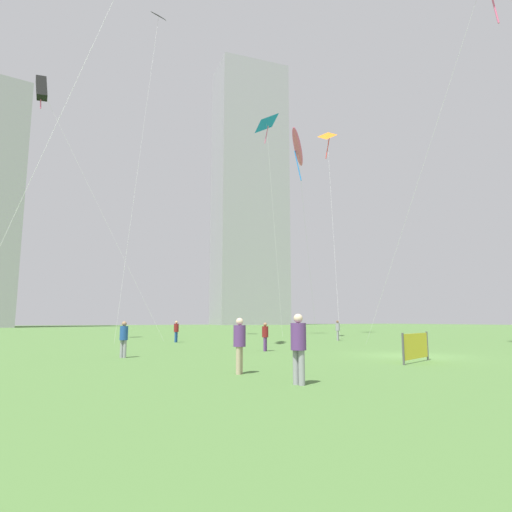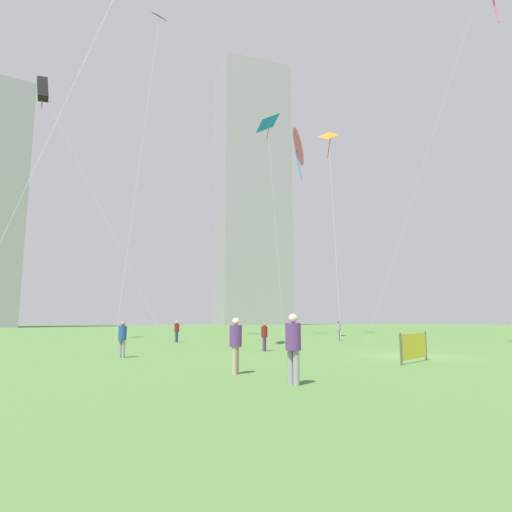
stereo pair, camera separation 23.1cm
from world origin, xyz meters
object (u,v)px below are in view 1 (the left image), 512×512
(person_standing_1, at_px, (298,344))
(kite_flying_2, at_px, (266,125))
(person_standing_0, at_px, (124,337))
(kite_flying_5, at_px, (42,89))
(event_banner, at_px, (416,346))
(person_standing_5, at_px, (240,341))
(person_standing_3, at_px, (265,335))
(kite_flying_7, at_px, (298,148))
(distant_highrise_1, at_px, (249,192))
(person_standing_2, at_px, (338,329))
(kite_flying_4, at_px, (327,137))
(kite_flying_1, at_px, (158,18))
(person_standing_4, at_px, (176,330))

(person_standing_1, relative_size, kite_flying_2, 0.08)
(person_standing_0, bearing_deg, kite_flying_5, 149.05)
(event_banner, bearing_deg, person_standing_5, -179.49)
(event_banner, bearing_deg, kite_flying_2, 71.99)
(person_standing_3, relative_size, kite_flying_7, 0.08)
(person_standing_0, bearing_deg, event_banner, 9.04)
(kite_flying_7, relative_size, distant_highrise_1, 0.20)
(person_standing_0, bearing_deg, kite_flying_2, 93.98)
(person_standing_5, distance_m, kite_flying_2, 40.34)
(person_standing_1, bearing_deg, event_banner, -87.82)
(person_standing_2, bearing_deg, person_standing_0, -11.35)
(person_standing_0, height_order, person_standing_5, person_standing_5)
(distant_highrise_1, bearing_deg, person_standing_3, -109.14)
(person_standing_5, distance_m, distant_highrise_1, 155.82)
(kite_flying_4, xyz_separation_m, kite_flying_5, (-31.85, -1.84, -2.91))
(person_standing_5, xyz_separation_m, kite_flying_7, (16.52, 21.04, 17.33))
(kite_flying_2, height_order, kite_flying_7, kite_flying_2)
(person_standing_0, bearing_deg, kite_flying_1, 119.78)
(kite_flying_1, distance_m, event_banner, 41.65)
(person_standing_1, xyz_separation_m, kite_flying_5, (-6.27, 29.43, 20.19))
(person_standing_5, bearing_deg, person_standing_2, 179.71)
(person_standing_4, distance_m, kite_flying_7, 21.19)
(person_standing_3, height_order, distant_highrise_1, distant_highrise_1)
(person_standing_3, distance_m, distant_highrise_1, 146.18)
(kite_flying_5, xyz_separation_m, kite_flying_7, (22.44, -5.53, -2.92))
(person_standing_4, distance_m, person_standing_5, 20.64)
(kite_flying_5, xyz_separation_m, distant_highrise_1, (74.12, 104.63, 28.89))
(kite_flying_2, bearing_deg, event_banner, -108.01)
(person_standing_3, xyz_separation_m, person_standing_5, (-5.77, -8.54, 0.12))
(person_standing_0, relative_size, event_banner, 0.64)
(kite_flying_5, bearing_deg, person_standing_4, -31.71)
(person_standing_4, bearing_deg, person_standing_5, 35.54)
(kite_flying_2, relative_size, kite_flying_5, 1.10)
(person_standing_1, bearing_deg, kite_flying_1, -25.74)
(kite_flying_1, height_order, kite_flying_4, kite_flying_1)
(kite_flying_4, height_order, kite_flying_7, kite_flying_4)
(person_standing_0, height_order, distant_highrise_1, distant_highrise_1)
(kite_flying_7, height_order, distant_highrise_1, distant_highrise_1)
(kite_flying_4, bearing_deg, event_banner, -122.31)
(kite_flying_1, bearing_deg, person_standing_4, -86.77)
(person_standing_0, bearing_deg, kite_flying_7, 82.47)
(kite_flying_4, bearing_deg, person_standing_1, -129.29)
(person_standing_1, relative_size, person_standing_4, 1.14)
(kite_flying_5, distance_m, event_banner, 36.35)
(kite_flying_5, bearing_deg, person_standing_2, -23.02)
(person_standing_3, height_order, kite_flying_2, kite_flying_2)
(person_standing_2, distance_m, kite_flying_7, 17.94)
(person_standing_2, height_order, kite_flying_5, kite_flying_5)
(person_standing_1, height_order, kite_flying_2, kite_flying_2)
(person_standing_2, xyz_separation_m, person_standing_3, (-11.59, -8.14, -0.06))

